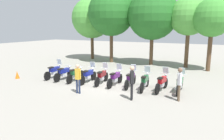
# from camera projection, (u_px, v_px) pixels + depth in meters

# --- Properties ---
(ground_plane) EXTENTS (80.00, 80.00, 0.00)m
(ground_plane) POSITION_uv_depth(u_px,v_px,m) (109.00, 85.00, 14.32)
(ground_plane) COLOR gray
(motorcycle_0) EXTENTS (0.62, 2.19, 1.37)m
(motorcycle_0) POSITION_uv_depth(u_px,v_px,m) (54.00, 71.00, 16.11)
(motorcycle_0) COLOR black
(motorcycle_0) RESTS_ON ground_plane
(motorcycle_1) EXTENTS (0.62, 2.19, 0.99)m
(motorcycle_1) POSITION_uv_depth(u_px,v_px,m) (64.00, 73.00, 15.56)
(motorcycle_1) COLOR black
(motorcycle_1) RESTS_ON ground_plane
(motorcycle_2) EXTENTS (0.62, 2.19, 0.99)m
(motorcycle_2) POSITION_uv_depth(u_px,v_px,m) (76.00, 74.00, 15.15)
(motorcycle_2) COLOR black
(motorcycle_2) RESTS_ON ground_plane
(motorcycle_3) EXTENTS (0.62, 2.19, 1.37)m
(motorcycle_3) POSITION_uv_depth(u_px,v_px,m) (88.00, 75.00, 14.78)
(motorcycle_3) COLOR black
(motorcycle_3) RESTS_ON ground_plane
(motorcycle_4) EXTENTS (0.62, 2.19, 1.37)m
(motorcycle_4) POSITION_uv_depth(u_px,v_px,m) (102.00, 76.00, 14.45)
(motorcycle_4) COLOR black
(motorcycle_4) RESTS_ON ground_plane
(motorcycle_5) EXTENTS (0.62, 2.19, 1.37)m
(motorcycle_5) POSITION_uv_depth(u_px,v_px,m) (115.00, 78.00, 13.99)
(motorcycle_5) COLOR black
(motorcycle_5) RESTS_ON ground_plane
(motorcycle_6) EXTENTS (0.62, 2.19, 1.37)m
(motorcycle_6) POSITION_uv_depth(u_px,v_px,m) (131.00, 79.00, 13.71)
(motorcycle_6) COLOR black
(motorcycle_6) RESTS_ON ground_plane
(motorcycle_7) EXTENTS (0.62, 2.19, 1.37)m
(motorcycle_7) POSITION_uv_depth(u_px,v_px,m) (145.00, 81.00, 13.12)
(motorcycle_7) COLOR black
(motorcycle_7) RESTS_ON ground_plane
(motorcycle_8) EXTENTS (0.62, 2.19, 1.37)m
(motorcycle_8) POSITION_uv_depth(u_px,v_px,m) (162.00, 82.00, 12.82)
(motorcycle_8) COLOR black
(motorcycle_8) RESTS_ON ground_plane
(motorcycle_9) EXTENTS (0.62, 2.19, 1.37)m
(motorcycle_9) POSITION_uv_depth(u_px,v_px,m) (180.00, 84.00, 12.55)
(motorcycle_9) COLOR black
(motorcycle_9) RESTS_ON ground_plane
(person_0) EXTENTS (0.29, 0.41, 1.82)m
(person_0) POSITION_uv_depth(u_px,v_px,m) (132.00, 80.00, 11.10)
(person_0) COLOR black
(person_0) RESTS_ON ground_plane
(person_1) EXTENTS (0.29, 0.41, 1.75)m
(person_1) POSITION_uv_depth(u_px,v_px,m) (179.00, 82.00, 10.97)
(person_1) COLOR brown
(person_1) RESTS_ON ground_plane
(person_2) EXTENTS (0.40, 0.23, 1.71)m
(person_2) POSITION_uv_depth(u_px,v_px,m) (78.00, 76.00, 12.23)
(person_2) COLOR #232D4C
(person_2) RESTS_ON ground_plane
(tree_0) EXTENTS (4.68, 4.68, 7.14)m
(tree_0) POSITION_uv_depth(u_px,v_px,m) (92.00, 18.00, 25.09)
(tree_0) COLOR brown
(tree_0) RESTS_ON ground_plane
(tree_1) EXTENTS (4.90, 4.90, 7.71)m
(tree_1) POSITION_uv_depth(u_px,v_px,m) (111.00, 13.00, 22.52)
(tree_1) COLOR brown
(tree_1) RESTS_ON ground_plane
(tree_2) EXTENTS (4.95, 4.95, 7.43)m
(tree_2) POSITION_uv_depth(u_px,v_px,m) (153.00, 15.00, 21.00)
(tree_2) COLOR brown
(tree_2) RESTS_ON ground_plane
(tree_3) EXTENTS (3.53, 3.53, 6.52)m
(tree_3) POSITION_uv_depth(u_px,v_px,m) (189.00, 16.00, 19.48)
(tree_3) COLOR brown
(tree_3) RESTS_ON ground_plane
(tree_4) EXTENTS (3.23, 3.23, 6.15)m
(tree_4) POSITION_uv_depth(u_px,v_px,m) (212.00, 18.00, 17.89)
(tree_4) COLOR brown
(tree_4) RESTS_ON ground_plane
(traffic_cone) EXTENTS (0.32, 0.32, 0.55)m
(traffic_cone) POSITION_uv_depth(u_px,v_px,m) (17.00, 75.00, 15.98)
(traffic_cone) COLOR orange
(traffic_cone) RESTS_ON ground_plane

